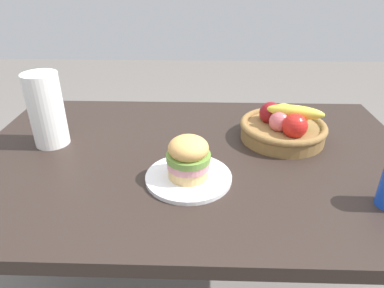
% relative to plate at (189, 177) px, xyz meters
% --- Properties ---
extents(dining_table, '(1.40, 0.90, 0.75)m').
position_rel_plate_xyz_m(dining_table, '(0.01, 0.14, -0.11)').
color(dining_table, '#2D231E').
rests_on(dining_table, ground_plane).
extents(plate, '(0.24, 0.24, 0.01)m').
position_rel_plate_xyz_m(plate, '(0.00, 0.00, 0.00)').
color(plate, white).
rests_on(plate, dining_table).
extents(sandwich, '(0.12, 0.12, 0.12)m').
position_rel_plate_xyz_m(sandwich, '(0.00, 0.00, 0.07)').
color(sandwich, '#E5BC75').
rests_on(sandwich, plate).
extents(fruit_basket, '(0.29, 0.29, 0.14)m').
position_rel_plate_xyz_m(fruit_basket, '(0.31, 0.25, 0.04)').
color(fruit_basket, olive).
rests_on(fruit_basket, dining_table).
extents(paper_towel_roll, '(0.11, 0.11, 0.24)m').
position_rel_plate_xyz_m(paper_towel_roll, '(-0.46, 0.20, 0.11)').
color(paper_towel_roll, white).
rests_on(paper_towel_roll, dining_table).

